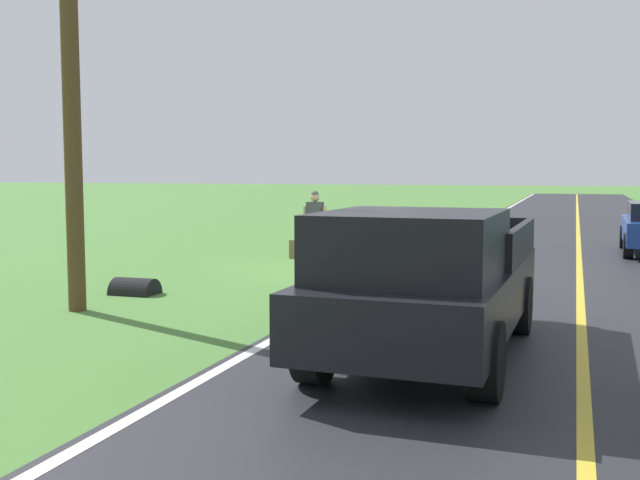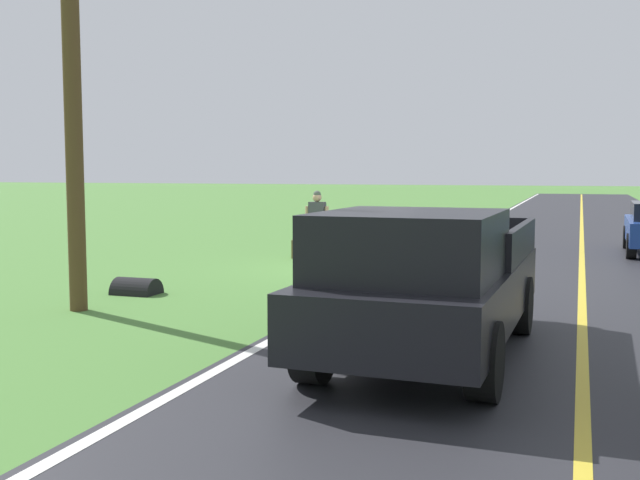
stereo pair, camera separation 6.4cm
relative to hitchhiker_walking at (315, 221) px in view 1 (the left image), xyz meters
name	(u,v)px [view 1 (the left image)]	position (x,y,z in m)	size (l,w,h in m)	color
ground_plane	(361,269)	(-1.65, 1.54, -0.98)	(200.00, 200.00, 0.00)	#4C7F38
road_surface	(580,278)	(-6.43, 1.54, -0.98)	(8.20, 120.00, 0.00)	#28282D
lane_edge_line	(398,270)	(-2.51, 1.54, -0.98)	(0.16, 117.60, 0.00)	silver
lane_centre_line	(580,278)	(-6.43, 1.54, -0.98)	(0.14, 117.60, 0.00)	gold
hitchhiker_walking	(315,221)	(0.00, 0.00, 0.00)	(0.62, 0.51, 1.75)	navy
suitcase_carried	(299,249)	(0.42, 0.10, -0.74)	(0.20, 0.46, 0.48)	brown
pickup_truck_passing	(427,280)	(-4.65, 9.40, -0.01)	(2.21, 5.45, 1.82)	black
utility_pole_roadside	(70,54)	(1.30, 8.06, 3.10)	(0.28, 0.28, 8.16)	brown
drainage_culvert	(135,294)	(1.32, 6.34, -0.98)	(0.60, 0.60, 0.80)	black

